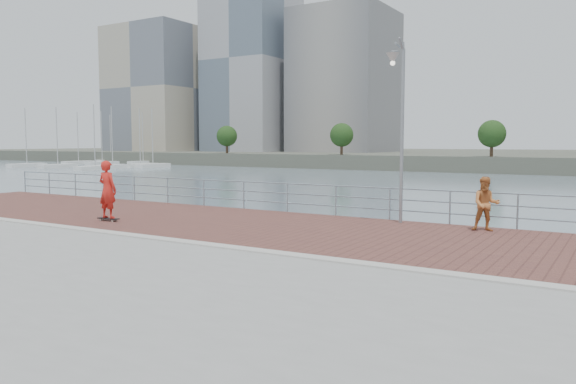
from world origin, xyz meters
The scene contains 10 objects.
water centered at (0.00, 0.00, -2.00)m, with size 400.00×400.00×0.00m, color slate.
seawall centered at (0.00, -5.00, -1.00)m, with size 40.00×24.00×2.00m, color gray.
brick_lane centered at (0.00, 3.60, 0.01)m, with size 40.00×6.80×0.02m, color brown.
curb centered at (0.00, 0.00, 0.03)m, with size 40.00×0.40×0.06m, color #B7B5AD.
guardrail centered at (0.00, 7.00, 0.69)m, with size 39.06×0.06×1.13m.
street_lamp centered at (1.60, 6.08, 4.04)m, with size 0.41×1.21×5.69m.
skateboard centered at (-6.94, 1.73, 0.10)m, with size 0.85×0.26×0.10m.
skateboarder centered at (-6.94, 1.73, 1.08)m, with size 0.71×0.47×1.95m, color red.
bystander centered at (4.38, 6.13, 0.83)m, with size 0.79×0.62×1.62m, color #C5753A.
marina centered at (-79.57, 63.00, -1.50)m, with size 29.05×32.62×10.95m.
Camera 1 is at (8.01, -11.08, 2.66)m, focal length 35.00 mm.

